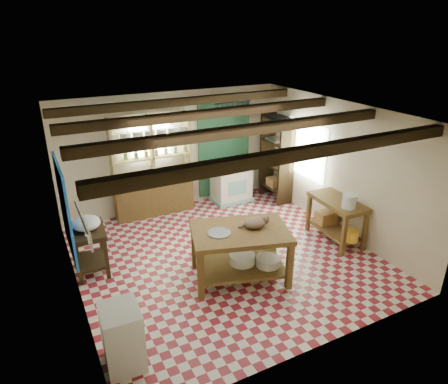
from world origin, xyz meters
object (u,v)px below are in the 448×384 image
prep_table (90,250)px  white_cabinet (122,337)px  work_table (240,254)px  right_counter (336,220)px  cat (255,223)px  stove (231,184)px

prep_table → white_cabinet: 2.27m
work_table → right_counter: 2.25m
right_counter → white_cabinet: bearing=-161.3°
cat → prep_table: bearing=158.0°
stove → white_cabinet: size_ratio=1.06×
white_cabinet → cat: bearing=24.3°
work_table → prep_table: (-2.15, 1.30, -0.04)m
right_counter → prep_table: bearing=169.8°
white_cabinet → cat: size_ratio=2.17×
stove → right_counter: same height
stove → white_cabinet: bearing=-134.8°
prep_table → cat: (2.40, -1.33, 0.56)m
right_counter → cat: bearing=-169.1°
prep_table → cat: cat is taller
stove → cat: size_ratio=2.30×
work_table → prep_table: bearing=165.7°
work_table → cat: 0.58m
stove → cat: (-1.08, -2.83, 0.53)m
right_counter → cat: 2.07m
prep_table → cat: bearing=-24.8°
work_table → stove: (1.33, 2.80, -0.01)m
prep_table → cat: 2.80m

